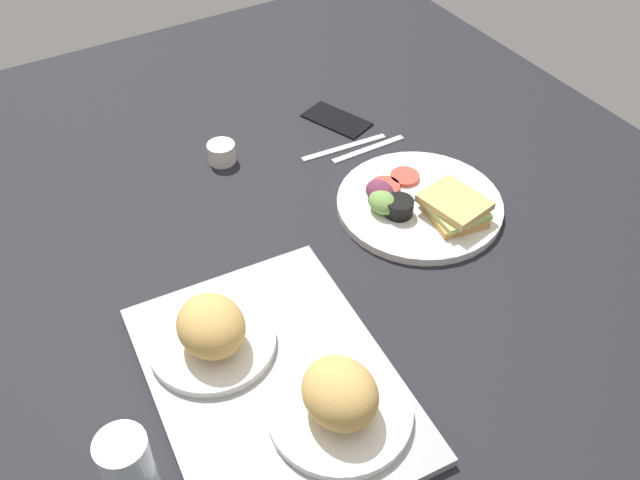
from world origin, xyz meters
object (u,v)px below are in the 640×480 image
object	(u,v)px
drinking_glass	(130,474)
fork	(368,148)
espresso_cup	(222,153)
plate_with_salad	(420,204)
bread_plate_near	(340,400)
serving_tray	(274,381)
knife	(344,147)
cell_phone	(337,119)
bread_plate_far	(211,332)

from	to	relation	value
drinking_glass	fork	xyz separation A→B (cm)	(47.68, -66.61, -6.69)
espresso_cup	plate_with_salad	bearing A→B (deg)	-142.49
bread_plate_near	espresso_cup	world-z (taller)	bread_plate_near
serving_tray	bread_plate_near	size ratio (longest dim) A/B	2.24
serving_tray	fork	bearing A→B (deg)	-46.94
espresso_cup	drinking_glass	bearing A→B (deg)	146.60
knife	cell_phone	bearing A→B (deg)	-108.24
plate_with_salad	espresso_cup	xyz separation A→B (cm)	(32.50, 24.95, 0.38)
knife	fork	bearing A→B (deg)	147.76
espresso_cup	fork	bearing A→B (deg)	-113.43
cell_phone	drinking_glass	bearing A→B (deg)	110.91
drinking_glass	fork	bearing A→B (deg)	-54.41
serving_tray	drinking_glass	bearing A→B (deg)	106.60
espresso_cup	fork	size ratio (longest dim) A/B	0.33
bread_plate_near	cell_phone	world-z (taller)	bread_plate_near
serving_tray	drinking_glass	distance (cm)	24.67
bread_plate_far	cell_phone	xyz separation A→B (cm)	(43.57, -48.64, -4.75)
fork	knife	xyz separation A→B (cm)	(3.00, 4.00, 0.00)
bread_plate_far	knife	distance (cm)	56.62
drinking_glass	knife	distance (cm)	80.83
bread_plate_near	knife	world-z (taller)	bread_plate_near
cell_phone	knife	bearing A→B (deg)	136.02
serving_tray	drinking_glass	size ratio (longest dim) A/B	3.24
bread_plate_near	cell_phone	bearing A→B (deg)	-31.50
bread_plate_near	cell_phone	size ratio (longest dim) A/B	1.39
bread_plate_far	espresso_cup	xyz separation A→B (cm)	(43.20, -21.39, -3.15)
serving_tray	cell_phone	size ratio (longest dim) A/B	3.13
bread_plate_near	bread_plate_far	world-z (taller)	bread_plate_near
drinking_glass	espresso_cup	world-z (taller)	drinking_glass
bread_plate_far	plate_with_salad	size ratio (longest dim) A/B	0.62
bread_plate_far	knife	world-z (taller)	bread_plate_far
fork	cell_phone	distance (cm)	12.24
bread_plate_far	knife	xyz separation A→B (cm)	(34.34, -44.75, -4.90)
fork	drinking_glass	bearing A→B (deg)	36.07
serving_tray	knife	distance (cm)	59.17
bread_plate_near	bread_plate_far	size ratio (longest dim) A/B	1.05
plate_with_salad	bread_plate_far	bearing A→B (deg)	102.99
plate_with_salad	fork	world-z (taller)	plate_with_salad
espresso_cup	knife	distance (cm)	25.04
fork	plate_with_salad	bearing A→B (deg)	83.83
fork	espresso_cup	bearing A→B (deg)	-22.96
bread_plate_near	drinking_glass	distance (cm)	28.08
bread_plate_far	bread_plate_near	bearing A→B (deg)	-152.93
plate_with_salad	cell_phone	bearing A→B (deg)	-4.00
bread_plate_near	espresso_cup	xyz separation A→B (cm)	(62.72, -11.42, -3.12)
serving_tray	drinking_glass	xyz separation A→B (cm)	(-6.83, 22.89, 6.14)
drinking_glass	bread_plate_far	bearing A→B (deg)	-47.55
bread_plate_near	plate_with_salad	bearing A→B (deg)	-50.28
drinking_glass	espresso_cup	bearing A→B (deg)	-33.40
bread_plate_near	serving_tray	bearing A→B (deg)	26.29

